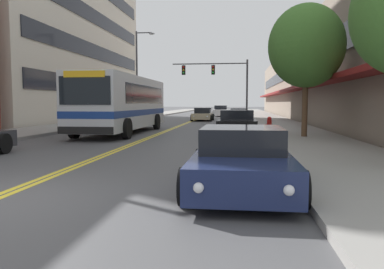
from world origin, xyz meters
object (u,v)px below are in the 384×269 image
(car_silver_parked_right_mid, at_px, (239,115))
(car_white_moving_lead, at_px, (221,111))
(car_navy_parked_right_foreground, at_px, (242,161))
(car_black_parked_right_far, at_px, (237,124))
(traffic_signal_mast, at_px, (220,77))
(street_lamp_left_far, at_px, (139,69))
(street_tree_right_mid, at_px, (306,46))
(city_bus, at_px, (123,102))
(fire_hydrant, at_px, (269,125))
(car_beige_moving_second, at_px, (203,115))
(car_red_parked_left_near, at_px, (140,115))

(car_silver_parked_right_mid, distance_m, car_white_moving_lead, 10.50)
(car_white_moving_lead, bearing_deg, car_navy_parked_right_foreground, -86.77)
(car_black_parked_right_far, distance_m, traffic_signal_mast, 18.13)
(street_lamp_left_far, distance_m, street_tree_right_mid, 21.35)
(city_bus, relative_size, street_tree_right_mid, 1.78)
(street_tree_right_mid, xyz_separation_m, fire_hydrant, (-1.50, 1.38, -3.73))
(street_lamp_left_far, bearing_deg, car_navy_parked_right_foreground, -71.10)
(car_silver_parked_right_mid, xyz_separation_m, car_beige_moving_second, (-3.46, -1.11, 0.02))
(car_red_parked_left_near, xyz_separation_m, car_navy_parked_right_foreground, (8.77, -25.27, -0.07))
(car_black_parked_right_far, xyz_separation_m, car_white_moving_lead, (-2.13, 28.22, 0.02))
(traffic_signal_mast, bearing_deg, car_navy_parked_right_foreground, -86.32)
(city_bus, xyz_separation_m, street_lamp_left_far, (-2.89, 14.32, 3.17))
(city_bus, distance_m, car_beige_moving_second, 15.74)
(car_silver_parked_right_mid, distance_m, street_tree_right_mid, 20.04)
(traffic_signal_mast, xyz_separation_m, street_tree_right_mid, (4.91, -19.15, 0.05))
(street_tree_right_mid, bearing_deg, city_bus, 162.92)
(car_black_parked_right_far, distance_m, car_white_moving_lead, 28.30)
(car_red_parked_left_near, distance_m, traffic_signal_mast, 8.94)
(car_navy_parked_right_foreground, xyz_separation_m, car_beige_moving_second, (-3.50, 28.90, -0.00))
(car_red_parked_left_near, bearing_deg, city_bus, -79.69)
(car_navy_parked_right_foreground, height_order, fire_hydrant, car_navy_parked_right_foreground)
(car_black_parked_right_far, distance_m, car_beige_moving_second, 17.19)
(fire_hydrant, bearing_deg, street_tree_right_mid, -42.61)
(car_beige_moving_second, bearing_deg, street_tree_right_mid, -70.48)
(city_bus, distance_m, car_white_moving_lead, 27.12)
(car_silver_parked_right_mid, bearing_deg, traffic_signal_mast, -170.96)
(car_beige_moving_second, distance_m, street_tree_right_mid, 19.81)
(car_red_parked_left_near, height_order, street_tree_right_mid, street_tree_right_mid)
(car_red_parked_left_near, distance_m, street_tree_right_mid, 19.19)
(city_bus, xyz_separation_m, car_black_parked_right_far, (6.49, -1.48, -1.15))
(car_navy_parked_right_foreground, bearing_deg, street_tree_right_mid, 74.17)
(car_red_parked_left_near, height_order, street_lamp_left_far, street_lamp_left_far)
(street_lamp_left_far, height_order, street_tree_right_mid, street_lamp_left_far)
(car_red_parked_left_near, height_order, car_white_moving_lead, car_red_parked_left_near)
(city_bus, distance_m, street_tree_right_mid, 10.39)
(street_lamp_left_far, bearing_deg, car_red_parked_left_near, -73.57)
(car_white_moving_lead, relative_size, traffic_signal_mast, 0.66)
(street_tree_right_mid, bearing_deg, car_silver_parked_right_mid, 98.87)
(traffic_signal_mast, height_order, street_lamp_left_far, street_lamp_left_far)
(car_beige_moving_second, bearing_deg, car_black_parked_right_far, -78.73)
(car_silver_parked_right_mid, distance_m, car_black_parked_right_far, 17.97)
(fire_hydrant, bearing_deg, car_navy_parked_right_foreground, -97.15)
(car_beige_moving_second, distance_m, street_lamp_left_far, 7.52)
(car_navy_parked_right_foreground, xyz_separation_m, car_silver_parked_right_mid, (-0.04, 30.01, -0.02))
(car_red_parked_left_near, relative_size, car_white_moving_lead, 0.87)
(car_red_parked_left_near, distance_m, car_white_moving_lead, 16.34)
(car_beige_moving_second, bearing_deg, city_bus, -101.52)
(car_black_parked_right_far, height_order, street_lamp_left_far, street_lamp_left_far)
(street_tree_right_mid, distance_m, fire_hydrant, 4.25)
(car_silver_parked_right_mid, xyz_separation_m, car_black_parked_right_far, (-0.10, -17.97, 0.07))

